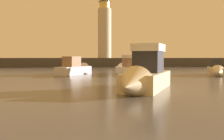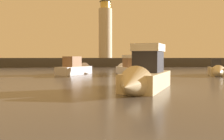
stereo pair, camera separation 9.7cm
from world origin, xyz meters
The scene contains 7 objects.
ground_plane centered at (0.00, 27.54, 0.00)m, with size 220.00×220.00×0.00m, color #4C4742.
breakwater centered at (0.00, 55.09, 1.04)m, with size 67.99×6.42×2.07m, color #423F3D.
lighthouse centered at (1.84, 55.09, 8.82)m, with size 3.18×3.18×14.24m.
motorboat_0 centered at (3.31, 28.69, 0.81)m, with size 2.92×7.59×2.93m.
motorboat_1 centered at (14.00, 25.75, 0.65)m, with size 3.73×6.06×2.32m.
motorboat_2 centered at (2.19, 13.26, 1.00)m, with size 5.50×7.84×3.62m.
motorboat_3 centered at (-3.11, 29.80, 0.75)m, with size 5.32×6.70×2.72m.
Camera 1 is at (-1.28, -2.51, 2.24)m, focal length 38.54 mm.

